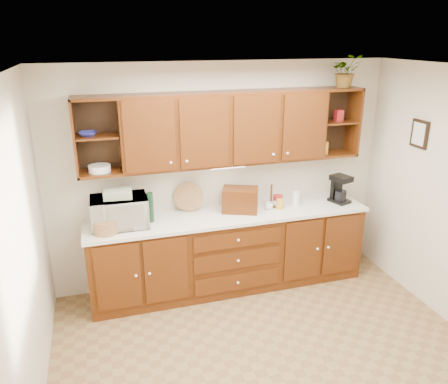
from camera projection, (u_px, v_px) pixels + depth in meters
floor at (276, 366)px, 3.99m from camera, size 4.00×4.00×0.00m
ceiling at (291, 73)px, 3.11m from camera, size 4.00×4.00×0.00m
back_wall at (222, 175)px, 5.13m from camera, size 4.00×0.00×4.00m
left_wall at (16, 274)px, 3.01m from camera, size 0.00×3.50×3.50m
base_cabinets at (229, 251)px, 5.15m from camera, size 3.20×0.60×0.90m
countertop at (230, 215)px, 4.98m from camera, size 3.24×0.64×0.04m
upper_cabinets at (227, 128)px, 4.79m from camera, size 3.20×0.33×0.80m
undercabinet_light at (227, 167)px, 4.88m from camera, size 0.40×0.05×0.02m
framed_picture at (420, 134)px, 4.71m from camera, size 0.03×0.24×0.30m
wicker_basket at (105, 227)px, 4.46m from camera, size 0.29×0.29×0.14m
microwave at (119, 212)px, 4.60m from camera, size 0.59×0.40×0.32m
towel_stack at (118, 193)px, 4.53m from camera, size 0.30×0.23×0.09m
wine_bottle at (150, 207)px, 4.70m from camera, size 0.08×0.08×0.33m
woven_tray at (189, 210)px, 5.06m from camera, size 0.35×0.16×0.34m
bread_box at (240, 200)px, 4.99m from camera, size 0.46×0.38×0.28m
mug_tree at (271, 203)px, 5.15m from camera, size 0.25×0.25×0.28m
canister_red at (278, 201)px, 5.18m from camera, size 0.11×0.11×0.13m
canister_white at (296, 199)px, 5.17m from camera, size 0.11×0.11×0.18m
canister_yellow at (280, 204)px, 5.09m from camera, size 0.11×0.11×0.11m
coffee_maker at (339, 189)px, 5.28m from camera, size 0.24×0.28×0.33m
bowl_stack at (88, 134)px, 4.37m from camera, size 0.20×0.20×0.04m
plate_stack at (100, 168)px, 4.52m from camera, size 0.29×0.29×0.07m
pantry_box_yellow at (324, 148)px, 5.18m from camera, size 0.10×0.09×0.15m
pantry_box_red at (339, 116)px, 5.11m from camera, size 0.09×0.08×0.13m
potted_plant at (346, 71)px, 4.92m from camera, size 0.38×0.35×0.36m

